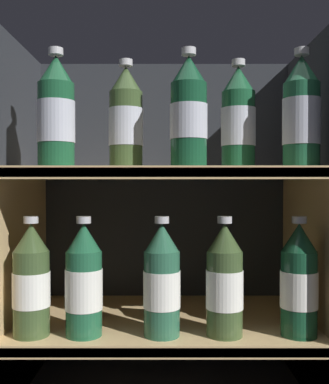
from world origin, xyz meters
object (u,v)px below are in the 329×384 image
object	(u,v)px
bottle_lower_front_4	(299,282)
bottle_upper_back_1	(238,121)
bottle_upper_front_0	(56,115)
bottle_lower_front_3	(224,282)
bottle_lower_front_2	(162,282)
bottle_lower_front_0	(31,282)
bottle_upper_front_1	(189,115)
bottle_upper_back_0	(126,121)
bottle_upper_front_2	(301,115)
bottle_lower_front_1	(84,282)

from	to	relation	value
bottle_lower_front_4	bottle_upper_back_1	bearing A→B (deg)	142.93
bottle_upper_front_0	bottle_lower_front_3	world-z (taller)	bottle_upper_front_0
bottle_upper_front_0	bottle_lower_front_2	size ratio (longest dim) A/B	1.00
bottle_upper_front_0	bottle_lower_front_0	size ratio (longest dim) A/B	1.00
bottle_upper_front_1	bottle_lower_front_2	world-z (taller)	bottle_upper_front_1
bottle_lower_front_4	bottle_upper_back_0	bearing A→B (deg)	166.88
bottle_upper_front_2	bottle_lower_front_3	size ratio (longest dim) A/B	1.00
bottle_upper_front_1	bottle_lower_front_1	bearing A→B (deg)	180.00
bottle_upper_back_1	bottle_lower_front_3	bearing A→B (deg)	-116.00
bottle_upper_back_1	bottle_lower_front_1	size ratio (longest dim) A/B	1.00
bottle_lower_front_0	bottle_lower_front_3	distance (m)	0.39
bottle_upper_front_1	bottle_upper_back_1	bearing A→B (deg)	36.26
bottle_lower_front_1	bottle_lower_front_2	size ratio (longest dim) A/B	1.00
bottle_upper_front_2	bottle_lower_front_0	bearing A→B (deg)	180.00
bottle_upper_back_0	bottle_lower_front_1	world-z (taller)	bottle_upper_back_0
bottle_upper_back_0	bottle_lower_front_3	distance (m)	0.40
bottle_upper_back_1	bottle_lower_front_4	bearing A→B (deg)	-37.07
bottle_upper_back_1	bottle_lower_front_3	size ratio (longest dim) A/B	1.00
bottle_upper_front_0	bottle_lower_front_0	world-z (taller)	bottle_upper_front_0
bottle_upper_front_1	bottle_lower_front_1	xyz separation A→B (m)	(-0.21, 0.00, -0.34)
bottle_upper_front_0	bottle_lower_front_1	world-z (taller)	bottle_upper_front_0
bottle_lower_front_0	bottle_lower_front_1	size ratio (longest dim) A/B	1.00
bottle_upper_front_1	bottle_upper_back_0	xyz separation A→B (m)	(-0.13, 0.08, -0.00)
bottle_lower_front_1	bottle_lower_front_2	xyz separation A→B (m)	(0.16, 0.00, 0.00)
bottle_upper_front_1	bottle_upper_front_2	world-z (taller)	same
bottle_lower_front_2	bottle_lower_front_0	bearing A→B (deg)	180.00
bottle_upper_front_2	bottle_lower_front_4	bearing A→B (deg)	180.00
bottle_lower_front_3	bottle_lower_front_2	bearing A→B (deg)	180.00
bottle_upper_back_1	bottle_lower_front_0	bearing A→B (deg)	-169.10
bottle_lower_front_0	bottle_lower_front_1	xyz separation A→B (m)	(0.11, 0.00, -0.00)
bottle_upper_back_0	bottle_upper_front_0	bearing A→B (deg)	-148.06
bottle_lower_front_3	bottle_lower_front_4	world-z (taller)	same
bottle_lower_front_2	bottle_lower_front_3	bearing A→B (deg)	0.00
bottle_upper_back_0	bottle_lower_front_1	distance (m)	0.36
bottle_upper_front_1	bottle_lower_front_1	distance (m)	0.40
bottle_upper_back_0	bottle_lower_front_1	size ratio (longest dim) A/B	1.00
bottle_upper_back_0	bottle_lower_front_2	distance (m)	0.36
bottle_lower_front_3	bottle_lower_front_4	distance (m)	0.15
bottle_upper_front_0	bottle_lower_front_1	xyz separation A→B (m)	(0.05, 0.00, -0.34)
bottle_upper_back_0	bottle_lower_front_0	bearing A→B (deg)	-155.80
bottle_upper_front_0	bottle_lower_front_2	distance (m)	0.40
bottle_upper_front_1	bottle_upper_back_0	bearing A→B (deg)	148.06
bottle_upper_back_0	bottle_lower_front_2	bearing A→B (deg)	-46.40
bottle_upper_back_0	bottle_lower_front_0	world-z (taller)	bottle_upper_back_0
bottle_lower_front_1	bottle_lower_front_4	size ratio (longest dim) A/B	1.00
bottle_lower_front_0	bottle_lower_front_4	distance (m)	0.54
bottle_upper_front_2	bottle_upper_back_1	size ratio (longest dim) A/B	1.00
bottle_lower_front_0	bottle_lower_front_3	size ratio (longest dim) A/B	1.00
bottle_upper_front_1	bottle_lower_front_2	distance (m)	0.34
bottle_lower_front_1	bottle_lower_front_2	bearing A→B (deg)	0.00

